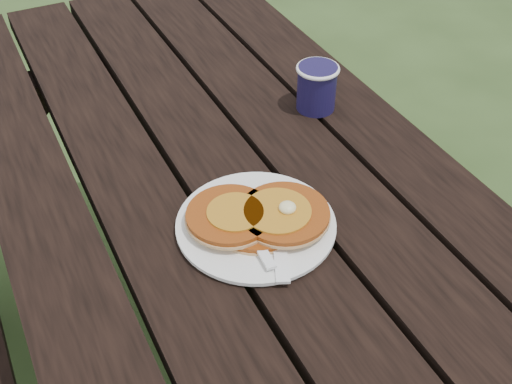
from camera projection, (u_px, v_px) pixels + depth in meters
name	position (u px, v px, depth m)	size (l,w,h in m)	color
picnic_table	(253.00, 351.00, 1.27)	(1.36, 1.80, 0.75)	black
plate	(256.00, 225.00, 0.99)	(0.24, 0.24, 0.01)	white
pancake_stack	(259.00, 216.00, 0.97)	(0.21, 0.17, 0.04)	#974111
knife	(279.00, 237.00, 0.96)	(0.02, 0.18, 0.01)	white
fork	(257.00, 243.00, 0.94)	(0.03, 0.16, 0.01)	white
coffee_cup	(317.00, 85.00, 1.21)	(0.08, 0.08, 0.09)	#18123C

